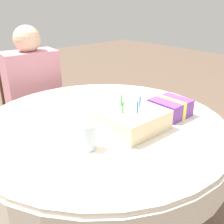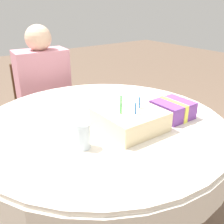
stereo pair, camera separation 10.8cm
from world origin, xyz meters
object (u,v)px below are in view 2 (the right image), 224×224
Objects in this scene: person at (44,86)px; drinking_glass at (83,136)px; gift_box at (173,109)px; chair at (44,109)px; birthday_cake at (130,119)px.

person is 10.38× the size of drinking_glass.
person is at bearing 103.74° from gift_box.
gift_box is (0.27, -1.09, 0.10)m from person.
chair is 3.00× the size of birthday_cake.
chair is 0.73× the size of person.
chair is at bearing 102.27° from gift_box.
drinking_glass is (-0.27, -1.08, 0.11)m from person.
person is 4.11× the size of birthday_cake.
gift_box is at bearing -1.24° from drinking_glass.
chair is 4.65× the size of gift_box.
birthday_cake is at bearing 4.72° from drinking_glass.
drinking_glass is at bearing 178.76° from gift_box.
birthday_cake reaches higher than gift_box.
birthday_cake is 2.52× the size of drinking_glass.
person reaches higher than birthday_cake.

